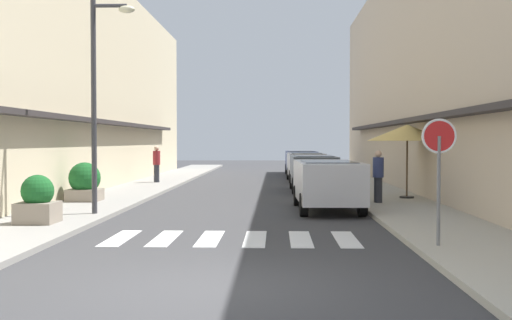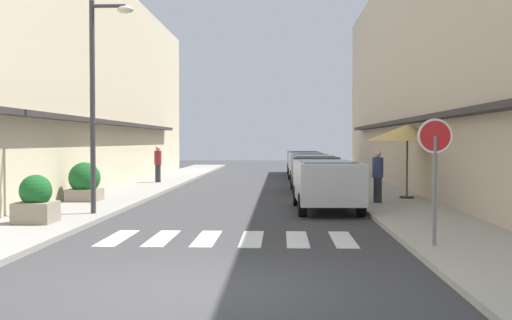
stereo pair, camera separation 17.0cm
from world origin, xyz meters
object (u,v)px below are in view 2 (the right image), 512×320
Objects in this scene: pedestrian_walking_far at (158,163)px; cafe_umbrella at (407,133)px; parked_car_near at (326,180)px; planter_corner at (36,201)px; parked_car_far at (307,163)px; round_street_sign at (435,149)px; street_lamp at (99,85)px; planter_midblock at (85,182)px; pedestrian_walking_near at (378,175)px; parked_car_mid at (314,169)px; parked_car_distant at (303,160)px.

cafe_umbrella is at bearing 10.78° from pedestrian_walking_far.
planter_corner is at bearing -151.43° from parked_car_near.
pedestrian_walking_far is (-7.13, -2.68, 0.10)m from parked_car_far.
cafe_umbrella is at bearing 81.50° from round_street_sign.
street_lamp reaches higher than planter_midblock.
planter_midblock is (-1.52, 3.47, -2.85)m from street_lamp.
round_street_sign reaches higher than pedestrian_walking_near.
street_lamp is at bearing -37.13° from pedestrian_walking_far.
round_street_sign is at bearing -15.18° from pedestrian_walking_far.
parked_car_mid is at bearing 55.25° from street_lamp.
parked_car_mid reaches higher than planter_midblock.
pedestrian_walking_near is at bearing -73.36° from parked_car_mid.
pedestrian_walking_near reaches higher than parked_car_mid.
round_street_sign is 0.41× the size of street_lamp.
cafe_umbrella is (2.94, -4.08, 1.41)m from parked_car_mid.
planter_midblock is (-7.71, 1.56, -0.21)m from parked_car_near.
parked_car_distant is 21.99m from street_lamp.
planter_midblock is (-7.71, -17.47, -0.21)m from parked_car_distant.
street_lamp reaches higher than pedestrian_walking_near.
parked_car_mid is at bearing 125.79° from cafe_umbrella.
parked_car_distant is (0.00, 12.02, 0.00)m from parked_car_mid.
pedestrian_walking_far is at bearing 123.61° from parked_car_near.
parked_car_far reaches higher than planter_corner.
parked_car_near is 8.14m from planter_corner.
parked_car_mid is at bearing -13.71° from pedestrian_walking_near.
planter_midblock reaches higher than planter_corner.
cafe_umbrella reaches higher than round_street_sign.
planter_corner is (-7.14, -22.91, -0.28)m from parked_car_distant.
pedestrian_walking_near is (1.71, 1.30, 0.06)m from parked_car_near.
pedestrian_walking_far is at bearing -130.72° from parked_car_distant.
pedestrian_walking_near reaches higher than parked_car_near.
cafe_umbrella is at bearing -67.68° from pedestrian_walking_near.
parked_car_far is 1.53× the size of cafe_umbrella.
pedestrian_walking_near is (7.89, 3.21, -2.58)m from street_lamp.
cafe_umbrella is 2.15× the size of planter_midblock.
parked_car_mid is 2.50× the size of pedestrian_walking_near.
parked_car_mid is 0.99× the size of parked_car_far.
parked_car_far is (-0.00, 13.42, -0.00)m from parked_car_near.
planter_midblock is at bearing -123.03° from parked_car_far.
planter_corner is at bearing -145.97° from cafe_umbrella.
parked_car_mid is (-0.00, 7.00, -0.00)m from parked_car_near.
parked_car_near and parked_car_distant have the same top height.
pedestrian_walking_near is at bearing -81.99° from parked_car_far.
parked_car_far and parked_car_distant have the same top height.
pedestrian_walking_far reaches higher than parked_car_mid.
parked_car_mid is 6.41m from parked_car_far.
planter_corner is at bearing -107.31° from parked_car_distant.
pedestrian_walking_near is 12.93m from pedestrian_walking_far.
parked_car_mid is 1.52× the size of cafe_umbrella.
planter_corner is at bearing -115.84° from street_lamp.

